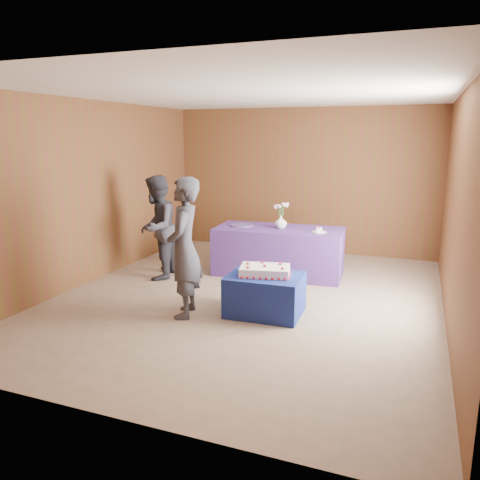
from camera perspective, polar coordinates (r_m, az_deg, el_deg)
The scene contains 13 objects.
ground at distance 6.46m, azimuth 0.90°, elevation -7.11°, with size 6.00×6.00×0.00m, color gray.
room_shell at distance 6.10m, azimuth 0.96°, elevation 9.07°, with size 5.04×6.04×2.72m.
cake_table at distance 5.85m, azimuth 3.06°, elevation -6.64°, with size 0.90×0.70×0.50m, color navy.
serving_table at distance 7.51m, azimuth 4.73°, elevation -1.36°, with size 2.00×0.90×0.75m, color #542F82.
sheet_cake at distance 5.77m, azimuth 3.05°, elevation -3.74°, with size 0.70×0.55×0.15m.
vase at distance 7.40m, azimuth 5.00°, elevation 2.20°, with size 0.19×0.19×0.20m, color white.
flower_spray at distance 7.36m, azimuth 5.03°, elevation 4.20°, with size 0.25×0.25×0.19m.
platter at distance 7.61m, azimuth 0.21°, elevation 1.84°, with size 0.38×0.38×0.02m, color #544489.
plate at distance 7.19m, azimuth 9.63°, elevation 1.00°, with size 0.22×0.22×0.01m, color white.
cake_slice at distance 7.18m, azimuth 9.64°, elevation 1.30°, with size 0.07×0.06×0.09m.
knife at distance 6.99m, azimuth 10.09°, elevation 0.62°, with size 0.26×0.02×0.00m, color silver.
guest_left at distance 5.67m, azimuth -6.82°, elevation -0.97°, with size 0.62×0.41×1.71m, color #383942.
guest_right at distance 7.30m, azimuth -10.08°, elevation 1.51°, with size 0.78×0.61×1.60m, color #2F2F38.
Camera 1 is at (2.09, -5.72, 2.16)m, focal length 35.00 mm.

